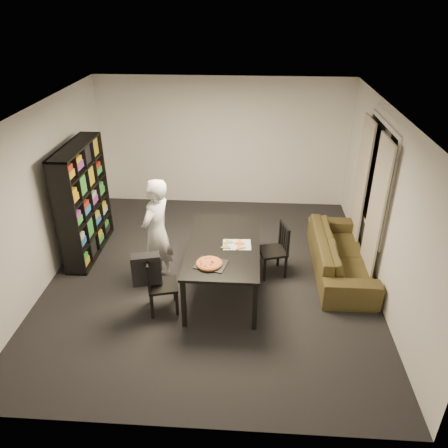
# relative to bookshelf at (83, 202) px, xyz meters

# --- Properties ---
(room) EXTENTS (5.01, 5.51, 2.61)m
(room) POSITION_rel_bookshelf_xyz_m (2.16, -0.60, 0.35)
(room) COLOR black
(room) RESTS_ON ground
(window_pane) EXTENTS (0.02, 1.40, 1.60)m
(window_pane) POSITION_rel_bookshelf_xyz_m (4.64, -0.00, 0.55)
(window_pane) COLOR black
(window_pane) RESTS_ON room
(window_frame) EXTENTS (0.03, 1.52, 1.72)m
(window_frame) POSITION_rel_bookshelf_xyz_m (4.64, -0.00, 0.55)
(window_frame) COLOR white
(window_frame) RESTS_ON room
(curtain_left) EXTENTS (0.03, 0.70, 2.25)m
(curtain_left) POSITION_rel_bookshelf_xyz_m (4.56, -0.52, 0.20)
(curtain_left) COLOR #BDB4A2
(curtain_left) RESTS_ON room
(curtain_right) EXTENTS (0.03, 0.70, 2.25)m
(curtain_right) POSITION_rel_bookshelf_xyz_m (4.56, 0.52, 0.20)
(curtain_right) COLOR #BDB4A2
(curtain_right) RESTS_ON room
(bookshelf) EXTENTS (0.35, 1.50, 1.90)m
(bookshelf) POSITION_rel_bookshelf_xyz_m (0.00, 0.00, 0.00)
(bookshelf) COLOR black
(bookshelf) RESTS_ON room
(dining_table) EXTENTS (1.04, 1.87, 0.78)m
(dining_table) POSITION_rel_bookshelf_xyz_m (2.37, -0.91, -0.24)
(dining_table) COLOR black
(dining_table) RESTS_ON room
(chair_left) EXTENTS (0.49, 0.49, 0.86)m
(chair_left) POSITION_rel_bookshelf_xyz_m (1.48, -1.48, -0.46)
(chair_left) COLOR black
(chair_left) RESTS_ON room
(chair_right) EXTENTS (0.50, 0.50, 0.86)m
(chair_right) POSITION_rel_bookshelf_xyz_m (3.18, -0.45, -0.46)
(chair_right) COLOR black
(chair_right) RESTS_ON room
(draped_jacket) EXTENTS (0.41, 0.26, 0.47)m
(draped_jacket) POSITION_rel_bookshelf_xyz_m (1.36, -1.51, -0.24)
(draped_jacket) COLOR black
(draped_jacket) RESTS_ON chair_left
(person) EXTENTS (0.60, 0.72, 1.69)m
(person) POSITION_rel_bookshelf_xyz_m (1.36, -0.77, -0.10)
(person) COLOR silver
(person) RESTS_ON room
(baking_tray) EXTENTS (0.46, 0.41, 0.01)m
(baking_tray) POSITION_rel_bookshelf_xyz_m (2.24, -1.46, -0.16)
(baking_tray) COLOR black
(baking_tray) RESTS_ON dining_table
(pepperoni_pizza) EXTENTS (0.35, 0.35, 0.03)m
(pepperoni_pizza) POSITION_rel_bookshelf_xyz_m (2.21, -1.47, -0.14)
(pepperoni_pizza) COLOR brown
(pepperoni_pizza) RESTS_ON dining_table
(kitchen_towel) EXTENTS (0.42, 0.32, 0.01)m
(kitchen_towel) POSITION_rel_bookshelf_xyz_m (2.56, -0.93, -0.17)
(kitchen_towel) COLOR white
(kitchen_towel) RESTS_ON dining_table
(pizza_slices) EXTENTS (0.37, 0.31, 0.01)m
(pizza_slices) POSITION_rel_bookshelf_xyz_m (2.51, -0.94, -0.15)
(pizza_slices) COLOR #C4863D
(pizza_slices) RESTS_ON dining_table
(sofa) EXTENTS (0.83, 2.11, 0.62)m
(sofa) POSITION_rel_bookshelf_xyz_m (4.20, -0.33, -0.64)
(sofa) COLOR #3D3518
(sofa) RESTS_ON room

